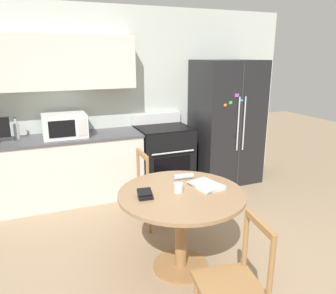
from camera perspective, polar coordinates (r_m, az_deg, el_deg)
name	(u,v)px	position (r m, az deg, el deg)	size (l,w,h in m)	color
ground_plane	(212,286)	(3.11, 7.68, -22.91)	(14.00, 14.00, 0.00)	#9E8466
back_wall	(106,90)	(4.79, -10.71, 9.70)	(5.20, 0.44, 2.60)	silver
kitchen_counter	(57,170)	(4.61, -18.79, -3.86)	(2.27, 0.64, 0.90)	silver
refrigerator	(226,122)	(5.16, 10.05, 4.33)	(0.95, 0.80, 1.86)	black
oven_range	(164,157)	(4.89, -0.73, -1.68)	(0.76, 0.68, 1.08)	black
microwave	(65,126)	(4.45, -17.56, 3.58)	(0.55, 0.40, 0.30)	white
counter_bottle	(16,131)	(4.59, -24.88, 2.60)	(0.07, 0.07, 0.28)	silver
dining_table	(181,209)	(2.99, 2.34, -10.71)	(1.13, 1.13, 0.76)	#997551
dining_chair_near	(233,286)	(2.44, 11.33, -22.61)	(0.48, 0.48, 0.90)	#9E7042
dining_chair_far	(156,190)	(3.81, -2.06, -7.42)	(0.42, 0.42, 0.90)	#9E7042
candle_glass	(178,188)	(2.92, 1.83, -7.19)	(0.08, 0.08, 0.08)	silver
folded_napkin	(184,176)	(3.22, 2.73, -5.13)	(0.20, 0.07, 0.05)	#A3BCDB
wallet	(145,195)	(2.81, -4.03, -8.30)	(0.13, 0.14, 0.07)	black
mail_stack	(206,185)	(3.06, 6.67, -6.60)	(0.29, 0.35, 0.02)	white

